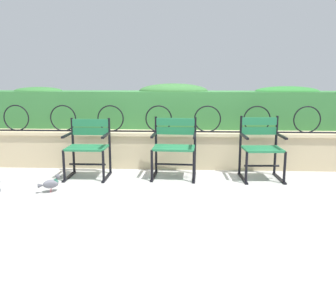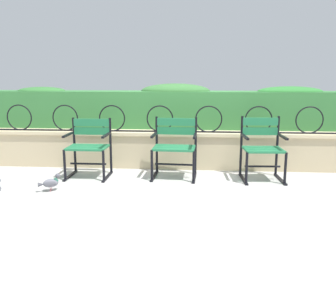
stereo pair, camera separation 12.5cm
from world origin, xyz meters
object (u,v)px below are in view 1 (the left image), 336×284
park_chair_left (88,145)px  pigeon_far_side (50,184)px  park_chair_centre (174,145)px  park_chair_right (261,146)px

park_chair_left → pigeon_far_side: 0.86m
park_chair_centre → pigeon_far_side: bearing=-152.8°
park_chair_left → pigeon_far_side: bearing=-111.9°
pigeon_far_side → park_chair_right: bearing=15.6°
park_chair_centre → park_chair_left: bearing=-177.3°
park_chair_left → park_chair_right: 2.48m
park_chair_left → park_chair_right: (2.48, 0.04, 0.01)m
park_chair_centre → park_chair_right: 1.23m
park_chair_left → pigeon_far_side: size_ratio=3.05×
park_chair_left → park_chair_right: bearing=0.9°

